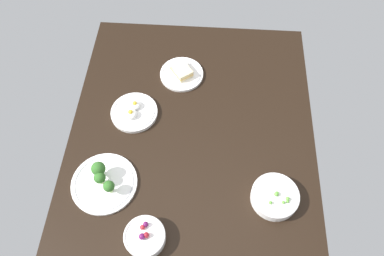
# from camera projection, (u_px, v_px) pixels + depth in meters

# --- Properties ---
(dining_table) EXTENTS (1.11, 0.92, 0.04)m
(dining_table) POSITION_uv_depth(u_px,v_px,m) (192.00, 133.00, 1.41)
(dining_table) COLOR black
(dining_table) RESTS_ON ground
(plate_sandwich) EXTENTS (0.18, 0.18, 0.04)m
(plate_sandwich) POSITION_uv_depth(u_px,v_px,m) (182.00, 73.00, 1.52)
(plate_sandwich) COLOR white
(plate_sandwich) RESTS_ON dining_table
(bowl_peas) EXTENTS (0.16, 0.16, 0.05)m
(bowl_peas) POSITION_uv_depth(u_px,v_px,m) (275.00, 197.00, 1.23)
(bowl_peas) COLOR white
(bowl_peas) RESTS_ON dining_table
(plate_broccoli) EXTENTS (0.23, 0.23, 0.08)m
(plate_broccoli) POSITION_uv_depth(u_px,v_px,m) (104.00, 181.00, 1.26)
(plate_broccoli) COLOR white
(plate_broccoli) RESTS_ON dining_table
(bowl_berries) EXTENTS (0.13, 0.13, 0.06)m
(bowl_berries) POSITION_uv_depth(u_px,v_px,m) (145.00, 237.00, 1.16)
(bowl_berries) COLOR white
(bowl_berries) RESTS_ON dining_table
(plate_eggs) EXTENTS (0.18, 0.18, 0.05)m
(plate_eggs) POSITION_uv_depth(u_px,v_px,m) (134.00, 112.00, 1.42)
(plate_eggs) COLOR white
(plate_eggs) RESTS_ON dining_table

